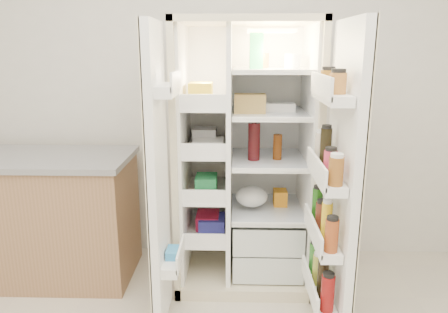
{
  "coord_description": "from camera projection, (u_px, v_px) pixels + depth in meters",
  "views": [
    {
      "loc": [
        0.12,
        -1.2,
        1.62
      ],
      "look_at": [
        0.06,
        1.25,
        0.99
      ],
      "focal_mm": 34.0,
      "sensor_mm": 36.0,
      "label": 1
    }
  ],
  "objects": [
    {
      "name": "fridge_door",
      "position": [
        338.0,
        191.0,
        2.26
      ],
      "size": [
        0.17,
        0.58,
        1.72
      ],
      "color": "white",
      "rests_on": "floor"
    },
    {
      "name": "refrigerator",
      "position": [
        247.0,
        176.0,
        2.98
      ],
      "size": [
        0.92,
        0.7,
        1.8
      ],
      "color": "beige",
      "rests_on": "floor"
    },
    {
      "name": "kitchen_counter",
      "position": [
        46.0,
        217.0,
        3.02
      ],
      "size": [
        1.24,
        0.66,
        0.9
      ],
      "color": "#936A49",
      "rests_on": "floor"
    },
    {
      "name": "wall_back",
      "position": [
        219.0,
        84.0,
        3.17
      ],
      "size": [
        4.0,
        0.02,
        2.7
      ],
      "primitive_type": "cube",
      "color": "silver",
      "rests_on": "floor"
    },
    {
      "name": "freezer_door",
      "position": [
        158.0,
        182.0,
        2.37
      ],
      "size": [
        0.15,
        0.4,
        1.72
      ],
      "color": "white",
      "rests_on": "floor"
    }
  ]
}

